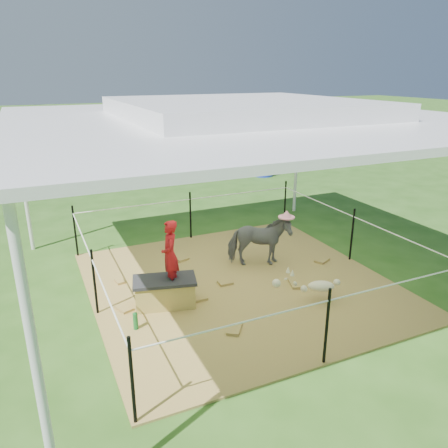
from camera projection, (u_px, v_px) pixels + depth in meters
name	position (u px, v px, depth m)	size (l,w,h in m)	color
ground	(239.00, 284.00, 7.10)	(90.00, 90.00, 0.00)	#2D5919
hay_patch	(239.00, 283.00, 7.10)	(4.60, 4.60, 0.03)	brown
canopy_tent	(241.00, 115.00, 6.21)	(6.30, 6.30, 2.90)	silver
rope_fence	(240.00, 248.00, 6.89)	(4.54, 4.54, 1.00)	black
straw_bale	(165.00, 293.00, 6.36)	(0.85, 0.42, 0.38)	olive
dark_cloth	(164.00, 280.00, 6.29)	(0.90, 0.47, 0.05)	black
woman	(170.00, 248.00, 6.17)	(0.37, 0.24, 1.01)	#B31118
green_bottle	(136.00, 321.00, 5.78)	(0.07, 0.07, 0.23)	#176928
pony	(259.00, 241.00, 7.59)	(0.49, 1.07, 0.90)	#4F5055
pink_hat	(260.00, 213.00, 7.42)	(0.28, 0.28, 0.13)	pink
foal	(321.00, 284.00, 6.45)	(0.98, 0.55, 0.55)	beige
trash_barrel	(263.00, 161.00, 14.33)	(0.64, 0.64, 1.00)	#1930C2
picnic_table_near	(169.00, 161.00, 15.14)	(1.55, 1.12, 0.65)	brown
picnic_table_far	(242.00, 151.00, 16.93)	(1.70, 1.23, 0.71)	brown
distant_person	(178.00, 159.00, 14.56)	(0.51, 0.40, 1.05)	#3279BE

